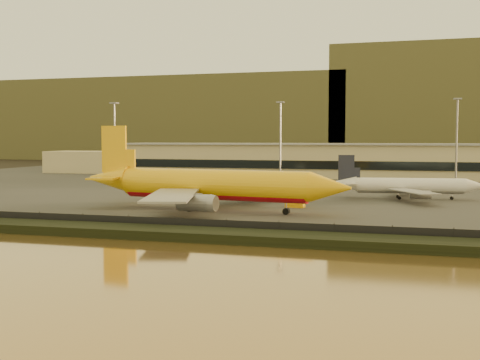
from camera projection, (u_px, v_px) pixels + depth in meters
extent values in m
plane|color=black|center=(238.00, 224.00, 102.49)|extent=(900.00, 900.00, 0.00)
cube|color=black|center=(205.00, 235.00, 86.14)|extent=(320.00, 7.00, 1.40)
cube|color=#2D2D2D|center=(320.00, 183.00, 193.55)|extent=(320.00, 220.00, 0.20)
cube|color=black|center=(213.00, 227.00, 89.93)|extent=(300.00, 0.05, 2.20)
cube|color=tan|center=(332.00, 161.00, 221.89)|extent=(160.00, 22.00, 12.00)
cube|color=black|center=(328.00, 165.00, 211.23)|extent=(160.00, 0.60, 3.00)
cube|color=gray|center=(333.00, 144.00, 221.46)|extent=(164.00, 24.00, 0.60)
cube|color=tan|center=(107.00, 162.00, 252.06)|extent=(50.00, 18.00, 9.00)
cylinder|color=slate|center=(115.00, 144.00, 185.28)|extent=(0.50, 0.50, 25.00)
cube|color=slate|center=(114.00, 103.00, 184.41)|extent=(2.20, 2.20, 0.40)
cylinder|color=slate|center=(280.00, 145.00, 181.07)|extent=(0.50, 0.50, 25.00)
cube|color=slate|center=(280.00, 102.00, 180.19)|extent=(2.20, 2.20, 0.40)
cylinder|color=slate|center=(456.00, 145.00, 165.35)|extent=(0.50, 0.50, 25.00)
cube|color=slate|center=(458.00, 99.00, 164.47)|extent=(2.20, 2.20, 0.40)
cube|color=brown|center=(187.00, 122.00, 465.19)|extent=(260.00, 160.00, 55.00)
cylinder|color=#EDAF0C|center=(214.00, 184.00, 118.53)|extent=(39.62, 10.24, 5.67)
cylinder|color=#AE0912|center=(214.00, 189.00, 118.60)|extent=(38.39, 8.87, 4.42)
cone|color=#EDAF0C|center=(330.00, 188.00, 109.47)|extent=(8.24, 6.52, 5.67)
cone|color=#EDAF0C|center=(110.00, 178.00, 127.99)|extent=(10.40, 6.78, 5.67)
cube|color=#EDAF0C|center=(114.00, 149.00, 127.14)|extent=(6.00, 1.15, 9.91)
cube|color=#EDAF0C|center=(134.00, 175.00, 132.33)|extent=(7.20, 7.17, 0.34)
cube|color=#EDAF0C|center=(103.00, 178.00, 121.91)|extent=(6.39, 6.34, 0.34)
cube|color=gray|center=(239.00, 183.00, 132.90)|extent=(18.48, 25.16, 0.34)
cylinder|color=gray|center=(244.00, 192.00, 128.57)|extent=(6.86, 3.86, 3.12)
cube|color=gray|center=(172.00, 195.00, 105.15)|extent=(13.81, 25.66, 0.34)
cylinder|color=gray|center=(195.00, 203.00, 107.58)|extent=(6.86, 3.86, 3.12)
cylinder|color=black|center=(286.00, 211.00, 113.07)|extent=(1.35, 1.13, 1.25)
cylinder|color=slate|center=(286.00, 208.00, 113.02)|extent=(0.22, 0.22, 2.55)
cylinder|color=black|center=(190.00, 208.00, 118.10)|extent=(1.35, 1.13, 1.25)
cylinder|color=slate|center=(190.00, 205.00, 118.05)|extent=(0.22, 0.22, 2.55)
cylinder|color=black|center=(202.00, 206.00, 122.79)|extent=(1.35, 1.13, 1.25)
cylinder|color=slate|center=(202.00, 202.00, 122.74)|extent=(0.22, 0.22, 2.55)
cylinder|color=silver|center=(410.00, 185.00, 141.87)|extent=(25.21, 6.81, 3.47)
cylinder|color=gray|center=(410.00, 188.00, 141.91)|extent=(24.42, 5.96, 2.70)
cone|color=silver|center=(476.00, 186.00, 139.72)|extent=(5.28, 4.09, 3.47)
cone|color=silver|center=(343.00, 183.00, 144.09)|extent=(6.65, 4.28, 3.47)
cube|color=#1C1F32|center=(346.00, 168.00, 143.73)|extent=(3.82, 0.79, 6.07)
cube|color=silver|center=(349.00, 181.00, 147.30)|extent=(4.00, 3.86, 0.21)
cube|color=silver|center=(350.00, 183.00, 140.45)|extent=(4.55, 4.47, 0.21)
cube|color=gray|center=(402.00, 185.00, 151.42)|extent=(8.54, 16.32, 0.21)
cylinder|color=gray|center=(410.00, 189.00, 148.93)|extent=(4.38, 2.45, 1.91)
cube|color=gray|center=(413.00, 191.00, 132.59)|extent=(11.96, 15.96, 0.21)
cylinder|color=gray|center=(419.00, 195.00, 134.72)|extent=(4.38, 2.45, 1.91)
cylinder|color=black|center=(452.00, 198.00, 140.69)|extent=(0.84, 0.70, 0.76)
cylinder|color=slate|center=(452.00, 196.00, 140.67)|extent=(0.18, 0.18, 1.56)
cylinder|color=black|center=(399.00, 198.00, 140.90)|extent=(0.84, 0.70, 0.76)
cylinder|color=slate|center=(399.00, 196.00, 140.87)|extent=(0.18, 0.18, 1.56)
cylinder|color=black|center=(398.00, 197.00, 143.98)|extent=(0.84, 0.70, 0.76)
cylinder|color=slate|center=(398.00, 195.00, 143.95)|extent=(0.18, 0.18, 1.56)
cube|color=#EDAF0C|center=(295.00, 203.00, 124.86)|extent=(4.10, 2.23, 1.76)
cube|color=silver|center=(184.00, 195.00, 144.23)|extent=(4.10, 2.70, 1.70)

